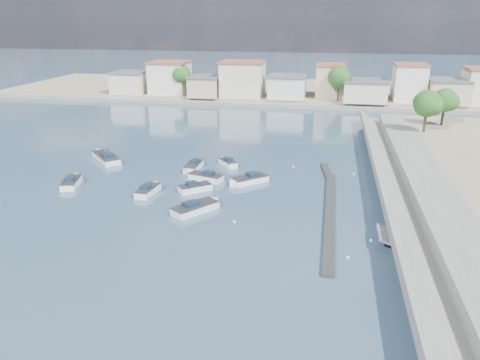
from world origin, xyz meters
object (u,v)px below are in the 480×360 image
at_px(motorboat_f, 227,163).
at_px(motorboat_a, 149,190).
at_px(motorboat_g, 193,167).
at_px(motorboat_b, 197,188).
at_px(motorboat_h, 197,208).
at_px(motorboat_d, 248,180).
at_px(motorboat_c, 204,177).
at_px(sailboat, 105,157).
at_px(motorboat_e, 72,182).

bearing_deg(motorboat_f, motorboat_a, -118.59).
bearing_deg(motorboat_g, motorboat_b, -70.69).
height_order(motorboat_b, motorboat_h, same).
xyz_separation_m(motorboat_d, motorboat_h, (-3.86, -9.89, 0.00)).
distance_m(motorboat_c, motorboat_f, 6.81).
bearing_deg(motorboat_a, motorboat_h, -29.52).
xyz_separation_m(motorboat_d, motorboat_g, (-8.37, 3.89, 0.00)).
height_order(motorboat_f, sailboat, sailboat).
relative_size(motorboat_f, motorboat_g, 0.73).
bearing_deg(motorboat_f, motorboat_d, -58.41).
bearing_deg(motorboat_c, motorboat_b, -88.29).
bearing_deg(motorboat_a, motorboat_d, 27.84).
height_order(motorboat_a, motorboat_e, same).
height_order(motorboat_a, motorboat_f, same).
relative_size(motorboat_c, motorboat_f, 1.40).
relative_size(motorboat_c, motorboat_e, 1.03).
bearing_deg(motorboat_d, motorboat_h, -111.33).
xyz_separation_m(motorboat_a, sailboat, (-11.38, 11.81, 0.03)).
relative_size(motorboat_a, motorboat_d, 0.95).
relative_size(motorboat_c, motorboat_h, 0.93).
distance_m(motorboat_f, motorboat_h, 16.68).
distance_m(motorboat_c, motorboat_g, 4.56).
distance_m(motorboat_b, motorboat_e, 15.98).
bearing_deg(sailboat, motorboat_e, -85.62).
distance_m(motorboat_h, sailboat, 24.41).
xyz_separation_m(motorboat_f, motorboat_h, (0.30, -16.67, 0.00)).
xyz_separation_m(motorboat_e, motorboat_h, (17.72, -4.99, 0.00)).
distance_m(motorboat_g, sailboat, 14.20).
xyz_separation_m(motorboat_b, motorboat_g, (-2.74, 7.81, 0.00)).
relative_size(motorboat_h, sailboat, 0.60).
bearing_deg(motorboat_e, motorboat_c, 17.73).
bearing_deg(motorboat_a, motorboat_b, 19.46).
relative_size(motorboat_c, sailboat, 0.56).
bearing_deg(motorboat_g, motorboat_d, -24.94).
bearing_deg(motorboat_a, sailboat, 133.94).
bearing_deg(motorboat_b, motorboat_c, 91.71).
height_order(motorboat_g, sailboat, sailboat).
bearing_deg(motorboat_h, motorboat_g, 108.11).
height_order(motorboat_d, motorboat_e, same).
xyz_separation_m(motorboat_f, motorboat_g, (-4.20, -2.89, 0.00)).
bearing_deg(motorboat_a, motorboat_e, 175.00).
relative_size(motorboat_a, sailboat, 0.51).
bearing_deg(motorboat_d, motorboat_c, 178.48).
relative_size(motorboat_e, motorboat_f, 1.36).
xyz_separation_m(motorboat_b, motorboat_d, (5.63, 3.92, -0.00)).
distance_m(motorboat_f, sailboat, 18.27).
distance_m(motorboat_c, motorboat_d, 5.76).
distance_m(motorboat_a, sailboat, 16.40).
bearing_deg(motorboat_d, sailboat, 165.08).
height_order(motorboat_a, motorboat_g, same).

